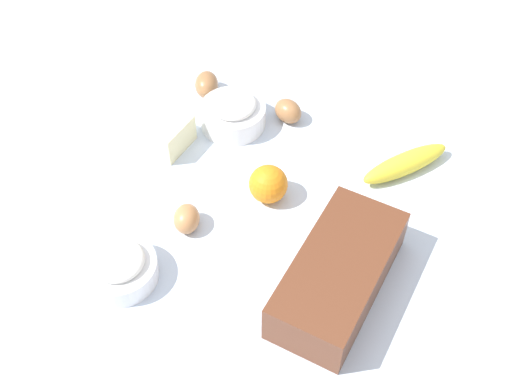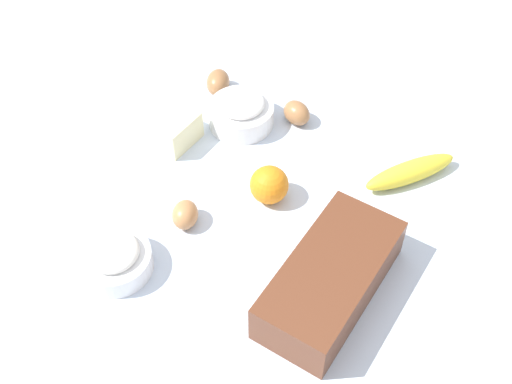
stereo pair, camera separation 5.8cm
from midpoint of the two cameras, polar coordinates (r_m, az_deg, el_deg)
The scene contains 10 objects.
ground_plane at distance 1.21m, azimuth -1.37°, elevation -1.59°, with size 2.40×2.40×0.02m, color silver.
loaf_pan at distance 1.07m, azimuth 5.57°, elevation -7.05°, with size 0.29×0.16×0.08m.
flour_bowl at distance 1.12m, azimuth -13.18°, elevation -6.34°, with size 0.12×0.12×0.06m.
sugar_bowl at distance 1.33m, azimuth -3.27°, elevation 6.87°, with size 0.13×0.13×0.07m.
banana at distance 1.27m, azimuth 11.48°, elevation 2.39°, with size 0.19×0.04×0.04m, color yellow.
orange_fruit at distance 1.19m, azimuth -0.33°, elevation 0.65°, with size 0.07×0.07×0.07m, color orange.
butter_block at distance 1.30m, azimuth -8.75°, elevation 4.86°, with size 0.09×0.06×0.06m, color #F4EDB2.
egg_near_butter at distance 1.35m, azimuth 1.54°, elevation 6.97°, with size 0.05×0.05×0.06m, color #A06C41.
egg_beside_bowl at distance 1.42m, azimuth -5.47°, elevation 9.18°, with size 0.05×0.05×0.07m, color #9E6940.
egg_loose at distance 1.17m, azimuth -7.43°, elevation -2.34°, with size 0.05×0.05×0.06m, color #BB7F4D.
Camera 1 is at (0.71, 0.30, 0.92)m, focal length 46.41 mm.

